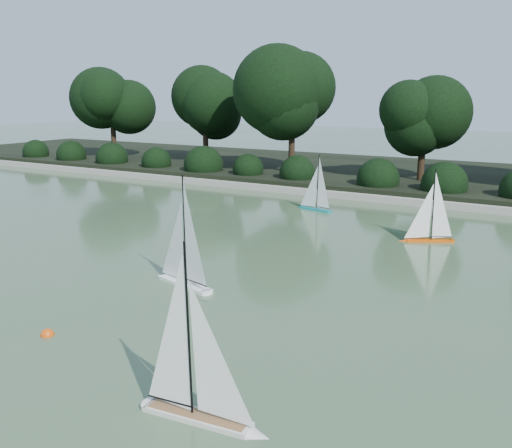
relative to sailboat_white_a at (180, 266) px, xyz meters
The scene contains 10 objects.
ground 1.11m from the sailboat_white_a, 99.06° to the right, with size 80.00×80.00×0.00m, color #3B5633.
pond_coping 7.94m from the sailboat_white_a, 91.23° to the left, with size 40.00×0.35×0.18m, color gray.
far_bank 11.94m from the sailboat_white_a, 90.82° to the left, with size 40.00×8.00×0.30m, color black.
tree_line 10.69m from the sailboat_white_a, 84.15° to the left, with size 26.31×3.93×4.39m.
shrub_hedge 8.84m from the sailboat_white_a, 91.10° to the left, with size 29.10×1.10×1.10m.
sailboat_white_a is the anchor object (origin of this frame).
sailboat_white_b 3.75m from the sailboat_white_a, 48.66° to the right, with size 1.28×0.32×1.74m.
sailboat_orange 5.07m from the sailboat_white_a, 60.26° to the left, with size 1.02×0.65×1.49m.
sailboat_teal 6.13m from the sailboat_white_a, 96.20° to the left, with size 1.05×0.39×1.44m.
race_buoy 2.31m from the sailboat_white_a, 95.37° to the right, with size 0.16×0.16×0.16m, color #E14C0B.
Camera 1 is at (5.29, -5.38, 2.82)m, focal length 40.00 mm.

